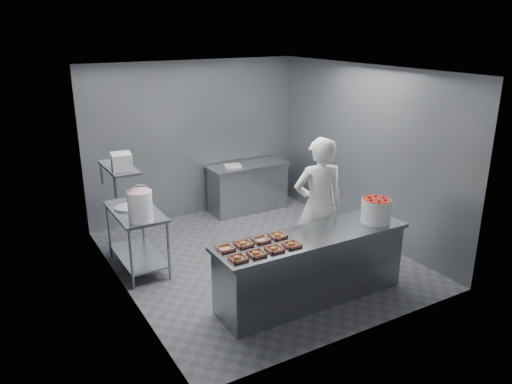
# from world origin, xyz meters

# --- Properties ---
(floor) EXTENTS (4.50, 4.50, 0.00)m
(floor) POSITION_xyz_m (0.00, 0.00, 0.00)
(floor) COLOR #4C4C51
(floor) RESTS_ON ground
(ceiling) EXTENTS (4.50, 4.50, 0.00)m
(ceiling) POSITION_xyz_m (0.00, 0.00, 2.80)
(ceiling) COLOR white
(ceiling) RESTS_ON wall_back
(wall_back) EXTENTS (4.00, 0.04, 2.80)m
(wall_back) POSITION_xyz_m (0.00, 2.25, 1.40)
(wall_back) COLOR slate
(wall_back) RESTS_ON ground
(wall_left) EXTENTS (0.04, 4.50, 2.80)m
(wall_left) POSITION_xyz_m (-2.00, 0.00, 1.40)
(wall_left) COLOR slate
(wall_left) RESTS_ON ground
(wall_right) EXTENTS (0.04, 4.50, 2.80)m
(wall_right) POSITION_xyz_m (2.00, 0.00, 1.40)
(wall_right) COLOR slate
(wall_right) RESTS_ON ground
(service_counter) EXTENTS (2.60, 0.70, 0.90)m
(service_counter) POSITION_xyz_m (0.00, -1.35, 0.45)
(service_counter) COLOR slate
(service_counter) RESTS_ON ground
(prep_table) EXTENTS (0.60, 1.20, 0.90)m
(prep_table) POSITION_xyz_m (-1.65, 0.60, 0.59)
(prep_table) COLOR slate
(prep_table) RESTS_ON ground
(back_counter) EXTENTS (1.50, 0.60, 0.90)m
(back_counter) POSITION_xyz_m (0.90, 1.90, 0.45)
(back_counter) COLOR slate
(back_counter) RESTS_ON ground
(wall_shelf) EXTENTS (0.35, 0.90, 0.03)m
(wall_shelf) POSITION_xyz_m (-1.82, 0.60, 1.55)
(wall_shelf) COLOR slate
(wall_shelf) RESTS_ON wall_left
(tray_0) EXTENTS (0.19, 0.18, 0.06)m
(tray_0) POSITION_xyz_m (-1.14, -1.50, 0.92)
(tray_0) COLOR tan
(tray_0) RESTS_ON service_counter
(tray_1) EXTENTS (0.19, 0.18, 0.06)m
(tray_1) POSITION_xyz_m (-0.90, -1.50, 0.92)
(tray_1) COLOR tan
(tray_1) RESTS_ON service_counter
(tray_2) EXTENTS (0.19, 0.18, 0.06)m
(tray_2) POSITION_xyz_m (-0.66, -1.50, 0.92)
(tray_2) COLOR tan
(tray_2) RESTS_ON service_counter
(tray_3) EXTENTS (0.19, 0.18, 0.06)m
(tray_3) POSITION_xyz_m (-0.42, -1.50, 0.92)
(tray_3) COLOR tan
(tray_3) RESTS_ON service_counter
(tray_4) EXTENTS (0.19, 0.18, 0.04)m
(tray_4) POSITION_xyz_m (-1.13, -1.20, 0.92)
(tray_4) COLOR tan
(tray_4) RESTS_ON service_counter
(tray_5) EXTENTS (0.19, 0.18, 0.06)m
(tray_5) POSITION_xyz_m (-0.90, -1.20, 0.92)
(tray_5) COLOR tan
(tray_5) RESTS_ON service_counter
(tray_6) EXTENTS (0.19, 0.18, 0.04)m
(tray_6) POSITION_xyz_m (-0.65, -1.20, 0.92)
(tray_6) COLOR tan
(tray_6) RESTS_ON service_counter
(tray_7) EXTENTS (0.19, 0.18, 0.06)m
(tray_7) POSITION_xyz_m (-0.42, -1.20, 0.92)
(tray_7) COLOR tan
(tray_7) RESTS_ON service_counter
(worker) EXTENTS (0.81, 0.63, 1.96)m
(worker) POSITION_xyz_m (0.53, -0.75, 0.98)
(worker) COLOR white
(worker) RESTS_ON ground
(strawberry_tub) EXTENTS (0.39, 0.39, 0.32)m
(strawberry_tub) POSITION_xyz_m (0.97, -1.42, 1.07)
(strawberry_tub) COLOR white
(strawberry_tub) RESTS_ON service_counter
(glaze_bucket) EXTENTS (0.34, 0.33, 0.50)m
(glaze_bucket) POSITION_xyz_m (-1.69, 0.18, 1.12)
(glaze_bucket) COLOR white
(glaze_bucket) RESTS_ON prep_table
(bucket_lid) EXTENTS (0.39, 0.39, 0.03)m
(bucket_lid) POSITION_xyz_m (-1.73, 0.73, 0.91)
(bucket_lid) COLOR white
(bucket_lid) RESTS_ON prep_table
(rag) EXTENTS (0.16, 0.15, 0.02)m
(rag) POSITION_xyz_m (-1.51, 0.72, 0.91)
(rag) COLOR #CCB28C
(rag) RESTS_ON prep_table
(appliance) EXTENTS (0.29, 0.32, 0.22)m
(appliance) POSITION_xyz_m (-1.82, 0.44, 1.67)
(appliance) COLOR gray
(appliance) RESTS_ON wall_shelf
(paper_stack) EXTENTS (0.35, 0.29, 0.04)m
(paper_stack) POSITION_xyz_m (0.58, 1.90, 0.92)
(paper_stack) COLOR silver
(paper_stack) RESTS_ON back_counter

